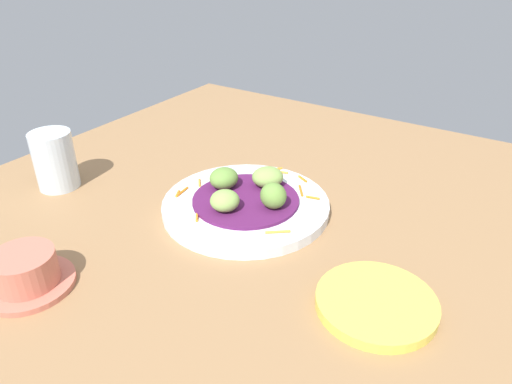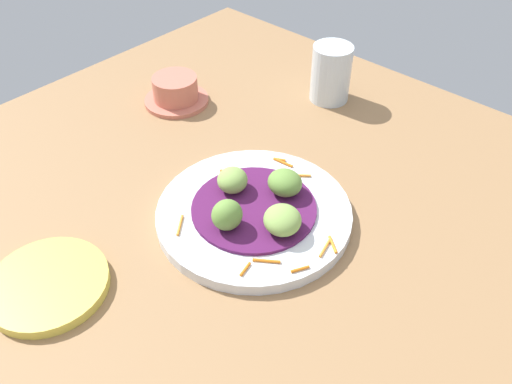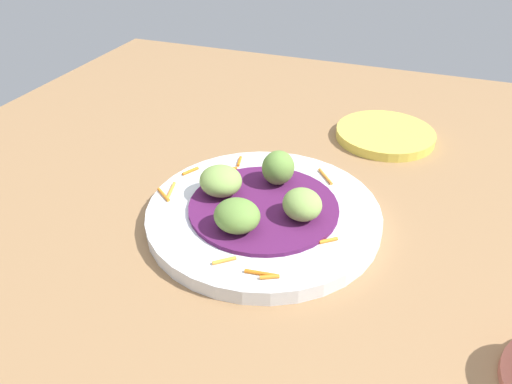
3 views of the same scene
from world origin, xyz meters
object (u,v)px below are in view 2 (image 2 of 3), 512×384
object	(u,v)px
guac_scoop_left	(232,180)
guac_scoop_back	(285,183)
guac_scoop_center	(226,214)
guac_scoop_right	(282,220)
side_plate_small	(48,285)
main_plate	(256,215)
terracotta_bowl	(176,91)
water_glass	(331,73)

from	to	relation	value
guac_scoop_left	guac_scoop_back	world-z (taller)	guac_scoop_back
guac_scoop_left	guac_scoop_center	size ratio (longest dim) A/B	1.09
guac_scoop_right	guac_scoop_back	distance (cm)	7.54
guac_scoop_left	side_plate_small	distance (cm)	28.10
guac_scoop_left	guac_scoop_center	xyz separation A→B (cm)	(4.59, -5.98, 0.44)
guac_scoop_center	guac_scoop_back	bearing A→B (deg)	82.48
main_plate	side_plate_small	world-z (taller)	main_plate
terracotta_bowl	water_glass	xyz separation A→B (cm)	(20.07, 20.09, 2.97)
main_plate	guac_scoop_back	bearing A→B (deg)	82.48
guac_scoop_center	guac_scoop_right	world-z (taller)	guac_scoop_center
main_plate	guac_scoop_left	world-z (taller)	guac_scoop_left
guac_scoop_center	main_plate	bearing A→B (deg)	82.48
terracotta_bowl	main_plate	bearing A→B (deg)	-22.47
side_plate_small	main_plate	bearing A→B (deg)	67.55
guac_scoop_left	main_plate	bearing A→B (deg)	-7.52
main_plate	water_glass	world-z (taller)	water_glass
main_plate	guac_scoop_left	distance (cm)	6.16
guac_scoop_left	side_plate_small	size ratio (longest dim) A/B	0.31
main_plate	guac_scoop_back	size ratio (longest dim) A/B	5.42
side_plate_small	terracotta_bowl	bearing A→B (deg)	117.77
side_plate_small	water_glass	distance (cm)	60.13
guac_scoop_center	side_plate_small	bearing A→B (deg)	-115.77
guac_scoop_right	side_plate_small	bearing A→B (deg)	-122.13
main_plate	side_plate_small	xyz separation A→B (cm)	(-11.00, -26.62, -0.16)
guac_scoop_back	guac_scoop_left	bearing A→B (deg)	-142.52
guac_scoop_right	water_glass	distance (cm)	38.15
main_plate	guac_scoop_back	xyz separation A→B (cm)	(0.70, 5.28, 3.15)
guac_scoop_right	side_plate_small	xyz separation A→B (cm)	(-16.29, -25.93, -3.23)
guac_scoop_back	terracotta_bowl	distance (cm)	33.69
guac_scoop_left	guac_scoop_back	xyz separation A→B (cm)	(5.98, 4.59, 0.05)
main_plate	guac_scoop_right	size ratio (longest dim) A/B	5.10
terracotta_bowl	guac_scoop_back	bearing A→B (deg)	-13.67
water_glass	main_plate	bearing A→B (deg)	-70.32
guac_scoop_center	guac_scoop_left	bearing A→B (deg)	127.48
guac_scoop_center	water_glass	size ratio (longest dim) A/B	0.41
side_plate_small	guac_scoop_center	bearing A→B (deg)	64.23
guac_scoop_back	side_plate_small	xyz separation A→B (cm)	(-11.70, -31.91, -3.31)
guac_scoop_center	guac_scoop_back	xyz separation A→B (cm)	(1.39, 10.57, -0.38)
guac_scoop_back	water_glass	bearing A→B (deg)	114.23
guac_scoop_center	side_plate_small	size ratio (longest dim) A/B	0.28
guac_scoop_back	side_plate_small	world-z (taller)	guac_scoop_back
guac_scoop_right	terracotta_bowl	distance (cm)	39.83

